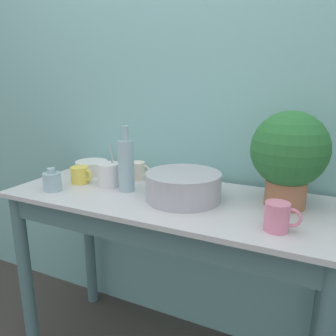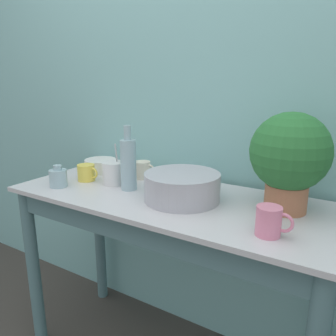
{
  "view_description": "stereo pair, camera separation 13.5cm",
  "coord_description": "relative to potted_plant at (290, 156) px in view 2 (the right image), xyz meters",
  "views": [
    {
      "loc": [
        0.56,
        -0.89,
        1.33
      ],
      "look_at": [
        0.0,
        0.28,
        0.99
      ],
      "focal_mm": 35.0,
      "sensor_mm": 36.0,
      "label": 1
    },
    {
      "loc": [
        0.68,
        -0.83,
        1.33
      ],
      "look_at": [
        0.0,
        0.28,
        0.99
      ],
      "focal_mm": 35.0,
      "sensor_mm": 36.0,
      "label": 2
    }
  ],
  "objects": [
    {
      "name": "mug_pink",
      "position": [
        0.0,
        -0.24,
        -0.16
      ],
      "size": [
        0.12,
        0.08,
        0.09
      ],
      "color": "pink",
      "rests_on": "counter_table"
    },
    {
      "name": "bottle_tall",
      "position": [
        -0.65,
        -0.11,
        -0.09
      ],
      "size": [
        0.07,
        0.07,
        0.29
      ],
      "color": "#93B2BC",
      "rests_on": "counter_table"
    },
    {
      "name": "wall_back",
      "position": [
        -0.46,
        0.25,
        0.12
      ],
      "size": [
        6.0,
        0.05,
        2.4
      ],
      "color": "#7AB2B2",
      "rests_on": "ground_plane"
    },
    {
      "name": "bowl_wash_large",
      "position": [
        -0.38,
        -0.1,
        -0.15
      ],
      "size": [
        0.31,
        0.31,
        0.11
      ],
      "color": "#A8A8B2",
      "rests_on": "counter_table"
    },
    {
      "name": "counter_table",
      "position": [
        -0.46,
        -0.11,
        -0.39
      ],
      "size": [
        1.37,
        0.57,
        0.87
      ],
      "color": "slate",
      "rests_on": "ground_plane"
    },
    {
      "name": "mug_yellow",
      "position": [
        -0.91,
        -0.11,
        -0.17
      ],
      "size": [
        0.11,
        0.08,
        0.08
      ],
      "color": "#E5CC4C",
      "rests_on": "counter_table"
    },
    {
      "name": "bowl_small_enamel_white",
      "position": [
        -0.96,
        0.05,
        -0.17
      ],
      "size": [
        0.17,
        0.17,
        0.07
      ],
      "color": "silver",
      "rests_on": "counter_table"
    },
    {
      "name": "potted_plant",
      "position": [
        0.0,
        0.0,
        0.0
      ],
      "size": [
        0.28,
        0.28,
        0.37
      ],
      "color": "#A36647",
      "rests_on": "counter_table"
    },
    {
      "name": "utensil_cup",
      "position": [
        -0.76,
        -0.08,
        -0.15
      ],
      "size": [
        0.1,
        0.1,
        0.19
      ],
      "color": "silver",
      "rests_on": "counter_table"
    },
    {
      "name": "mug_cream",
      "position": [
        -0.7,
        0.07,
        -0.16
      ],
      "size": [
        0.11,
        0.08,
        0.09
      ],
      "color": "beige",
      "rests_on": "counter_table"
    },
    {
      "name": "bottle_short",
      "position": [
        -0.95,
        -0.24,
        -0.16
      ],
      "size": [
        0.08,
        0.08,
        0.1
      ],
      "color": "#93B2BC",
      "rests_on": "counter_table"
    }
  ]
}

